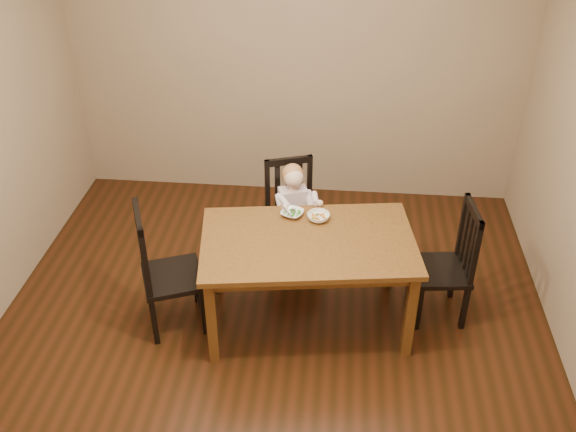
# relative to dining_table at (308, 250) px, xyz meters

# --- Properties ---
(room) EXTENTS (4.01, 4.01, 2.71)m
(room) POSITION_rel_dining_table_xyz_m (-0.24, -0.15, 0.71)
(room) COLOR #3A1A0C
(room) RESTS_ON ground
(dining_table) EXTENTS (1.55, 1.06, 0.72)m
(dining_table) POSITION_rel_dining_table_xyz_m (0.00, 0.00, 0.00)
(dining_table) COLOR #512E12
(dining_table) RESTS_ON room
(chair_child) EXTENTS (0.49, 0.48, 0.91)m
(chair_child) POSITION_rel_dining_table_xyz_m (-0.17, 0.68, -0.20)
(chair_child) COLOR black
(chair_child) RESTS_ON room
(chair_left) EXTENTS (0.53, 0.54, 0.97)m
(chair_left) POSITION_rel_dining_table_xyz_m (-0.98, -0.12, -0.17)
(chair_left) COLOR black
(chair_left) RESTS_ON room
(chair_right) EXTENTS (0.42, 0.44, 0.92)m
(chair_right) POSITION_rel_dining_table_xyz_m (0.98, 0.18, -0.19)
(chair_right) COLOR black
(chair_right) RESTS_ON room
(toddler) EXTENTS (0.38, 0.42, 0.48)m
(toddler) POSITION_rel_dining_table_xyz_m (-0.15, 0.64, -0.08)
(toddler) COLOR silver
(toddler) RESTS_ON chair_child
(bowl_peas) EXTENTS (0.20, 0.20, 0.04)m
(bowl_peas) POSITION_rel_dining_table_xyz_m (-0.13, 0.28, 0.10)
(bowl_peas) COLOR white
(bowl_peas) RESTS_ON dining_table
(bowl_veg) EXTENTS (0.18, 0.18, 0.05)m
(bowl_veg) POSITION_rel_dining_table_xyz_m (0.05, 0.25, 0.11)
(bowl_veg) COLOR white
(bowl_veg) RESTS_ON dining_table
(fork) EXTENTS (0.09, 0.09, 0.04)m
(fork) POSITION_rel_dining_table_xyz_m (-0.17, 0.26, 0.13)
(fork) COLOR silver
(fork) RESTS_ON bowl_peas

